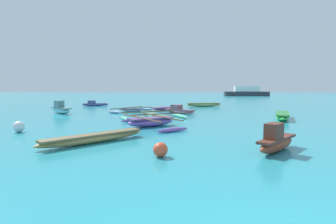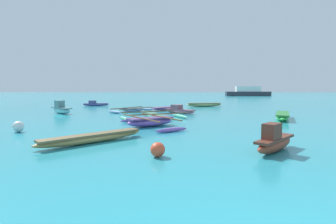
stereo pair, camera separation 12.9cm
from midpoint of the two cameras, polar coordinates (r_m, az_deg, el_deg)
moored_boat_0 at (r=20.80m, az=2.68°, el=0.39°), size 2.59×2.51×0.66m
moored_boat_1 at (r=16.97m, az=-2.98°, el=-0.82°), size 4.55×3.90×0.43m
moored_boat_2 at (r=9.98m, az=-15.72°, el=-5.38°), size 3.34×3.32×0.32m
moored_boat_3 at (r=18.21m, az=23.85°, el=-0.74°), size 2.13×3.78×0.42m
moored_boat_4 at (r=22.10m, az=-22.08°, el=0.62°), size 2.36×2.23×1.02m
moored_boat_5 at (r=30.43m, az=-15.43°, el=1.71°), size 2.99×1.39×0.60m
moored_boat_6 at (r=13.65m, az=-3.64°, el=-2.11°), size 3.78×4.55×0.51m
moored_boat_7 at (r=8.92m, az=22.54°, el=-5.93°), size 1.89×2.02×0.92m
moored_boat_8 at (r=22.22m, az=-7.74°, el=0.47°), size 3.52×4.08×0.34m
moored_boat_9 at (r=28.32m, az=8.00°, el=1.63°), size 3.91×1.45×0.41m
moored_boat_10 at (r=23.67m, az=-0.04°, el=0.83°), size 2.99×2.77×0.30m
mooring_buoy_0 at (r=7.64m, az=-1.77°, el=-8.19°), size 0.43×0.43×0.43m
mooring_buoy_1 at (r=13.65m, az=-29.59°, el=-2.77°), size 0.50×0.50×0.50m
distant_ferry at (r=69.15m, az=17.02°, el=4.18°), size 10.96×2.41×2.41m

